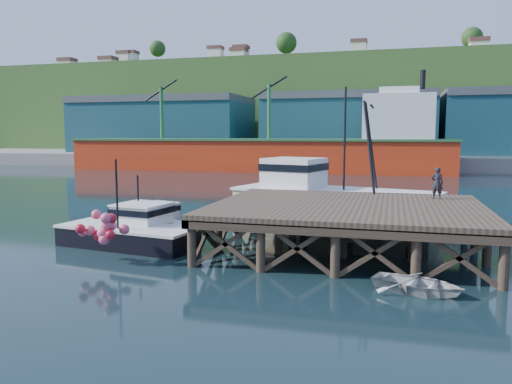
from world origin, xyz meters
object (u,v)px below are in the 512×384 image
(boat_navy, at_px, (149,223))
(dockworker, at_px, (437,183))
(dinghy, at_px, (418,284))
(boat_black, at_px, (131,230))
(trawler, at_px, (330,196))

(boat_navy, bearing_deg, dockworker, 25.66)
(dinghy, bearing_deg, boat_black, 92.41)
(trawler, xyz_separation_m, dinghy, (4.44, -12.30, -1.33))
(boat_navy, bearing_deg, boat_black, -66.91)
(boat_black, bearing_deg, dinghy, -8.27)
(boat_black, xyz_separation_m, trawler, (8.39, 8.42, 0.88))
(trawler, distance_m, dinghy, 13.15)
(boat_navy, height_order, trawler, trawler)
(boat_navy, xyz_separation_m, boat_black, (0.30, -2.38, 0.11))
(boat_navy, distance_m, boat_black, 2.40)
(boat_navy, relative_size, boat_black, 0.78)
(boat_navy, distance_m, dinghy, 14.55)
(trawler, bearing_deg, boat_navy, -129.85)
(boat_black, bearing_deg, trawler, 53.66)
(trawler, relative_size, dinghy, 4.21)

